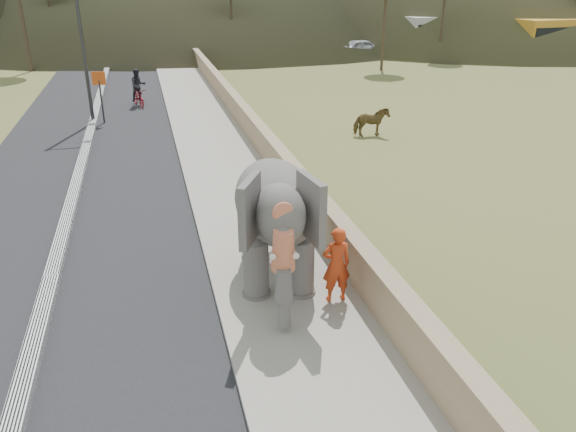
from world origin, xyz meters
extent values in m
plane|color=olive|center=(0.00, 0.00, 0.00)|extent=(160.00, 160.00, 0.00)
cube|color=black|center=(-5.00, 10.00, 0.01)|extent=(7.00, 120.00, 0.03)
cube|color=black|center=(-5.00, 10.00, 0.11)|extent=(0.35, 120.00, 0.22)
cube|color=#9E9687|center=(0.00, 10.00, 0.07)|extent=(3.00, 120.00, 0.15)
cube|color=tan|center=(1.65, 10.00, 0.55)|extent=(0.30, 120.00, 1.10)
cylinder|color=#29282D|center=(-5.00, 15.79, 4.00)|extent=(0.16, 0.16, 8.00)
cylinder|color=#2D2D33|center=(-4.50, 15.71, 1.00)|extent=(0.08, 0.08, 2.00)
cube|color=#C94B12|center=(-4.50, 15.71, 2.10)|extent=(0.60, 0.05, 0.60)
imported|color=brown|center=(6.81, 10.42, 0.63)|extent=(1.50, 0.71, 1.25)
imported|color=#ABACB2|center=(15.95, 34.62, 0.72)|extent=(4.34, 2.00, 1.44)
cube|color=beige|center=(25.68, 35.66, 1.55)|extent=(11.18, 3.46, 3.10)
cube|color=orange|center=(33.30, 30.35, 1.55)|extent=(11.18, 3.45, 3.10)
imported|color=#B83513|center=(0.95, -2.08, 0.98)|extent=(0.61, 0.40, 1.67)
imported|color=maroon|center=(-2.86, 19.10, 0.47)|extent=(1.05, 1.87, 0.93)
imported|color=black|center=(-2.81, 19.10, 1.11)|extent=(0.97, 0.84, 1.71)
camera|label=1|loc=(-2.55, -11.72, 6.49)|focal=35.00mm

